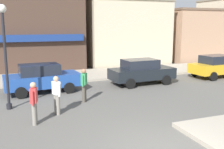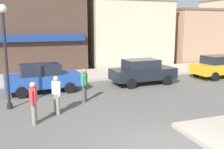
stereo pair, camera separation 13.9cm
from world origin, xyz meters
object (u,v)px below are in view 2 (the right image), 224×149
pedestrian_crossing_near (56,94)px  pedestrian_kerb_side (84,84)px  parked_car_second (142,71)px  pedestrian_crossing_far (34,102)px  lamp_post (5,41)px  parked_car_third (219,66)px  parked_car_nearest (43,78)px

pedestrian_crossing_near → pedestrian_kerb_side: bearing=41.5°
parked_car_second → pedestrian_crossing_far: (-6.80, -4.68, 0.06)m
lamp_post → parked_car_second: bearing=17.3°
parked_car_second → parked_car_third: same height
parked_car_third → lamp_post: bearing=-169.8°
lamp_post → pedestrian_crossing_far: size_ratio=2.82×
lamp_post → pedestrian_kerb_side: lamp_post is taller
lamp_post → parked_car_second: 8.36m
parked_car_second → pedestrian_kerb_side: bearing=-150.1°
pedestrian_crossing_far → pedestrian_kerb_side: size_ratio=1.00×
pedestrian_kerb_side → parked_car_nearest: bearing=123.4°
lamp_post → parked_car_third: lamp_post is taller
parked_car_nearest → pedestrian_kerb_side: pedestrian_kerb_side is taller
parked_car_second → parked_car_third: bearing=0.7°
parked_car_nearest → pedestrian_crossing_near: (0.18, -3.91, 0.06)m
parked_car_third → pedestrian_kerb_side: pedestrian_kerb_side is taller
pedestrian_crossing_near → pedestrian_kerb_side: 2.02m
parked_car_nearest → pedestrian_kerb_side: 3.08m
lamp_post → parked_car_third: bearing=10.2°
parked_car_nearest → pedestrian_crossing_near: bearing=-87.3°
pedestrian_crossing_far → parked_car_third: bearing=20.4°
parked_car_third → parked_car_second: bearing=-179.3°
pedestrian_kerb_side → parked_car_third: bearing=13.9°
parked_car_nearest → pedestrian_crossing_near: pedestrian_crossing_near is taller
lamp_post → parked_car_nearest: lamp_post is taller
pedestrian_kerb_side → parked_car_second: bearing=29.9°
pedestrian_crossing_far → pedestrian_kerb_side: (2.47, 2.19, 0.00)m
parked_car_second → pedestrian_crossing_far: bearing=-145.5°
parked_car_third → pedestrian_kerb_side: bearing=-166.1°
parked_car_second → parked_car_third: size_ratio=0.99×
parked_car_third → pedestrian_kerb_side: size_ratio=2.56×
pedestrian_crossing_far → parked_car_nearest: bearing=80.8°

